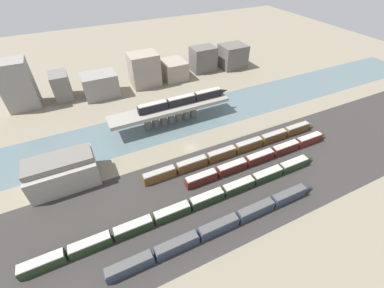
% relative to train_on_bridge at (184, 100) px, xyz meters
% --- Properties ---
extents(ground_plane, '(400.00, 400.00, 0.00)m').
position_rel_train_on_bridge_xyz_m(ground_plane, '(-6.94, -20.67, -10.12)').
color(ground_plane, gray).
extents(railbed_yard, '(280.00, 42.00, 0.01)m').
position_rel_train_on_bridge_xyz_m(railbed_yard, '(-6.94, -44.67, -10.12)').
color(railbed_yard, '#33302D').
rests_on(railbed_yard, ground).
extents(river_water, '(320.00, 26.30, 0.01)m').
position_rel_train_on_bridge_xyz_m(river_water, '(-6.94, -0.00, -10.12)').
color(river_water, slate).
rests_on(river_water, ground).
extents(bridge, '(55.63, 9.57, 8.25)m').
position_rel_train_on_bridge_xyz_m(bridge, '(-6.94, 0.00, -4.09)').
color(bridge, gray).
rests_on(bridge, ground).
extents(train_on_bridge, '(44.59, 2.86, 3.83)m').
position_rel_train_on_bridge_xyz_m(train_on_bridge, '(0.00, 0.00, 0.00)').
color(train_on_bridge, black).
rests_on(train_on_bridge, bridge).
extents(train_yard_near, '(70.15, 2.88, 3.73)m').
position_rel_train_on_bridge_xyz_m(train_yard_near, '(-14.25, -58.43, -8.29)').
color(train_yard_near, '#2D384C').
rests_on(train_yard_near, ground).
extents(train_yard_mid, '(100.96, 3.02, 3.49)m').
position_rel_train_on_bridge_xyz_m(train_yard_mid, '(-18.45, -47.83, -8.41)').
color(train_yard_mid, '#23381E').
rests_on(train_yard_mid, ground).
extents(train_yard_far, '(66.03, 2.82, 3.86)m').
position_rel_train_on_bridge_xyz_m(train_yard_far, '(14.89, -39.41, -8.23)').
color(train_yard_far, '#5B1E19').
rests_on(train_yard_far, ground).
extents(train_yard_outer, '(79.80, 2.67, 3.96)m').
position_rel_train_on_bridge_xyz_m(train_yard_outer, '(8.96, -31.49, -8.17)').
color(train_yard_outer, brown).
rests_on(train_yard_outer, ground).
extents(warehouse_building, '(22.17, 13.32, 11.21)m').
position_rel_train_on_bridge_xyz_m(warehouse_building, '(-54.36, -18.53, -4.79)').
color(warehouse_building, '#9E998E').
rests_on(warehouse_building, ground).
extents(city_block_far_left, '(14.24, 11.87, 23.67)m').
position_rel_train_on_bridge_xyz_m(city_block_far_left, '(-67.71, 44.92, 1.71)').
color(city_block_far_left, gray).
rests_on(city_block_far_left, ground).
extents(city_block_left, '(8.60, 12.61, 13.77)m').
position_rel_train_on_bridge_xyz_m(city_block_left, '(-49.34, 45.59, -3.23)').
color(city_block_left, slate).
rests_on(city_block_left, ground).
extents(city_block_center, '(17.51, 12.78, 12.31)m').
position_rel_train_on_bridge_xyz_m(city_block_center, '(-30.77, 39.67, -3.97)').
color(city_block_center, gray).
rests_on(city_block_center, ground).
extents(city_block_right, '(15.69, 12.93, 18.03)m').
position_rel_train_on_bridge_xyz_m(city_block_right, '(-5.56, 42.17, -1.11)').
color(city_block_right, gray).
rests_on(city_block_right, ground).
extents(city_block_far_right, '(13.39, 15.59, 10.51)m').
position_rel_train_on_bridge_xyz_m(city_block_far_right, '(12.41, 43.10, -4.87)').
color(city_block_far_right, gray).
rests_on(city_block_far_right, ground).
extents(city_block_tall, '(14.73, 11.04, 14.70)m').
position_rel_train_on_bridge_xyz_m(city_block_tall, '(33.45, 45.36, -2.77)').
color(city_block_tall, '#605B56').
rests_on(city_block_tall, ground).
extents(city_block_low, '(15.72, 13.43, 14.20)m').
position_rel_train_on_bridge_xyz_m(city_block_low, '(53.08, 41.93, -3.02)').
color(city_block_low, '#605B56').
rests_on(city_block_low, ground).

